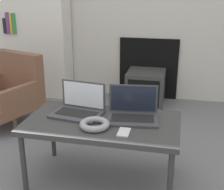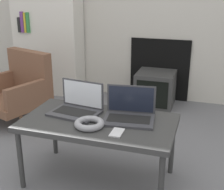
# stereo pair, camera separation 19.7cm
# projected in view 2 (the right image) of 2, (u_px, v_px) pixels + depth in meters

# --- Properties ---
(table) EXTENTS (1.03, 0.57, 0.47)m
(table) POSITION_uv_depth(u_px,v_px,m) (99.00, 126.00, 2.12)
(table) COLOR #333333
(table) RESTS_ON ground_plane
(laptop_left) EXTENTS (0.37, 0.29, 0.21)m
(laptop_left) POSITION_uv_depth(u_px,v_px,m) (77.00, 106.00, 2.22)
(laptop_left) COLOR #38383D
(laptop_left) RESTS_ON table
(laptop_right) EXTENTS (0.36, 0.28, 0.21)m
(laptop_right) POSITION_uv_depth(u_px,v_px,m) (130.00, 113.00, 2.11)
(laptop_right) COLOR #38383D
(laptop_right) RESTS_ON table
(headphones) EXTENTS (0.19, 0.19, 0.04)m
(headphones) POSITION_uv_depth(u_px,v_px,m) (89.00, 124.00, 2.00)
(headphones) COLOR gray
(headphones) RESTS_ON table
(phone) EXTENTS (0.07, 0.12, 0.01)m
(phone) POSITION_uv_depth(u_px,v_px,m) (117.00, 133.00, 1.92)
(phone) COLOR silver
(phone) RESTS_ON table
(tv) EXTENTS (0.43, 0.44, 0.39)m
(tv) POSITION_uv_depth(u_px,v_px,m) (155.00, 89.00, 3.60)
(tv) COLOR #383838
(tv) RESTS_ON ground_plane
(armchair) EXTENTS (0.75, 0.74, 0.69)m
(armchair) POSITION_uv_depth(u_px,v_px,m) (20.00, 87.00, 3.22)
(armchair) COLOR brown
(armchair) RESTS_ON ground_plane
(bookshelf) EXTENTS (0.84, 0.32, 1.42)m
(bookshelf) POSITION_uv_depth(u_px,v_px,m) (48.00, 37.00, 3.88)
(bookshelf) COLOR silver
(bookshelf) RESTS_ON ground_plane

